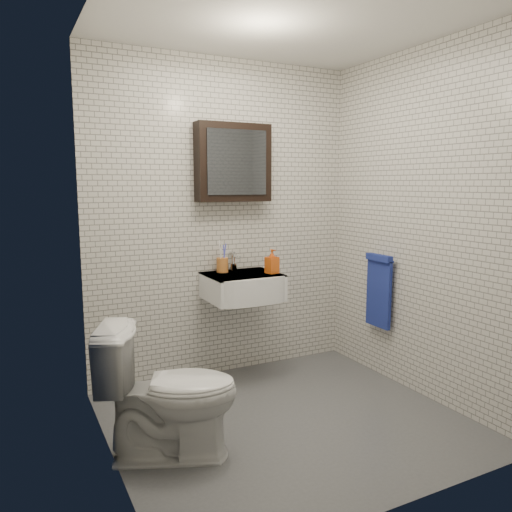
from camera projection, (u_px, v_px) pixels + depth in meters
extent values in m
cube|color=#505358|center=(286.00, 420.00, 3.26)|extent=(2.20, 2.00, 0.01)
cube|color=silver|center=(224.00, 220.00, 3.97)|extent=(2.20, 0.02, 2.50)
cube|color=silver|center=(404.00, 250.00, 2.20)|extent=(2.20, 0.02, 2.50)
cube|color=silver|center=(106.00, 240.00, 2.59)|extent=(0.02, 2.00, 2.50)
cube|color=silver|center=(420.00, 224.00, 3.58)|extent=(0.02, 2.00, 2.50)
cube|color=white|center=(290.00, 17.00, 2.90)|extent=(2.20, 2.00, 0.02)
cube|color=white|center=(242.00, 286.00, 3.86)|extent=(0.55, 0.45, 0.20)
cylinder|color=silver|center=(241.00, 275.00, 3.87)|extent=(0.31, 0.31, 0.02)
cylinder|color=silver|center=(241.00, 274.00, 3.87)|extent=(0.04, 0.04, 0.01)
cube|color=white|center=(242.00, 274.00, 3.85)|extent=(0.55, 0.45, 0.01)
cylinder|color=silver|center=(233.00, 267.00, 3.99)|extent=(0.06, 0.06, 0.06)
cylinder|color=silver|center=(233.00, 259.00, 3.98)|extent=(0.03, 0.03, 0.08)
cylinder|color=silver|center=(236.00, 257.00, 3.92)|extent=(0.02, 0.12, 0.02)
cube|color=silver|center=(232.00, 252.00, 4.00)|extent=(0.02, 0.09, 0.01)
cube|color=black|center=(233.00, 163.00, 3.86)|extent=(0.60, 0.14, 0.60)
cube|color=#3F444C|center=(237.00, 162.00, 3.79)|extent=(0.49, 0.01, 0.49)
cylinder|color=silver|center=(381.00, 259.00, 3.91)|extent=(0.02, 0.30, 0.02)
cylinder|color=silver|center=(373.00, 257.00, 4.03)|extent=(0.04, 0.02, 0.02)
cylinder|color=silver|center=(395.00, 262.00, 3.81)|extent=(0.04, 0.02, 0.02)
cube|color=#26229C|center=(379.00, 293.00, 3.94)|extent=(0.03, 0.26, 0.54)
cube|color=#26229C|center=(379.00, 258.00, 3.90)|extent=(0.05, 0.26, 0.05)
cylinder|color=#C07030|center=(222.00, 265.00, 3.91)|extent=(0.10, 0.10, 0.11)
cylinder|color=white|center=(221.00, 256.00, 3.88)|extent=(0.02, 0.03, 0.22)
cylinder|color=#424AD5|center=(224.00, 257.00, 3.90)|extent=(0.02, 0.02, 0.19)
cylinder|color=white|center=(221.00, 255.00, 3.91)|extent=(0.03, 0.04, 0.23)
cylinder|color=#424AD5|center=(224.00, 256.00, 3.92)|extent=(0.03, 0.05, 0.20)
imported|color=orange|center=(272.00, 261.00, 3.85)|extent=(0.10, 0.10, 0.19)
imported|color=white|center=(169.00, 391.00, 2.80)|extent=(0.86, 0.69, 0.77)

